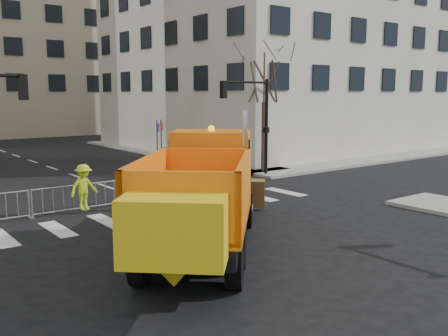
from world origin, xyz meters
TOP-DOWN VIEW (x-y plane):
  - ground at (0.00, 0.00)m, footprint 120.00×120.00m
  - sidewalk_back at (0.00, 8.50)m, footprint 64.00×5.00m
  - traffic_light_right at (8.50, 9.50)m, footprint 0.18×0.18m
  - crowd_barriers at (-0.75, 7.60)m, footprint 12.60×0.60m
  - street_tree at (9.20, 10.50)m, footprint 3.00×3.00m
  - plow_truck at (-2.30, 0.33)m, footprint 9.19×9.59m
  - cop_a at (0.06, 5.83)m, footprint 0.86×0.73m
  - cop_b at (0.46, 3.50)m, footprint 0.93×0.78m
  - cop_c at (0.40, 5.65)m, footprint 0.89×1.02m
  - worker at (-3.07, 7.13)m, footprint 1.24×0.86m
  - newspaper_box at (6.36, 8.96)m, footprint 0.53×0.49m

SIDE VIEW (x-z plane):
  - ground at x=0.00m, z-range 0.00..0.00m
  - sidewalk_back at x=0.00m, z-range 0.00..0.15m
  - crowd_barriers at x=-0.75m, z-range 0.00..1.10m
  - newspaper_box at x=6.36m, z-range 0.15..1.25m
  - cop_c at x=0.40m, z-range 0.00..1.65m
  - cop_b at x=0.46m, z-range 0.00..1.73m
  - cop_a at x=0.06m, z-range 0.00..2.00m
  - worker at x=-3.07m, z-range 0.15..1.92m
  - plow_truck at x=-2.30m, z-range -0.23..3.85m
  - traffic_light_right at x=8.50m, z-range 0.00..5.40m
  - street_tree at x=9.20m, z-range 0.00..7.50m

